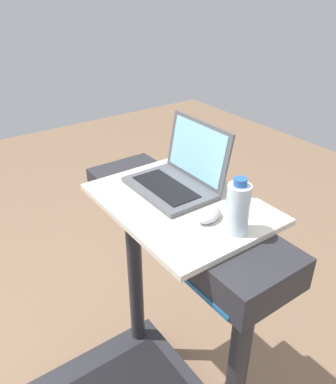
# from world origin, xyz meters

# --- Properties ---
(desk_board) EXTENTS (0.61, 0.45, 0.02)m
(desk_board) POSITION_xyz_m (0.00, 0.70, 1.13)
(desk_board) COLOR beige
(desk_board) RESTS_ON treadmill_base
(laptop) EXTENTS (0.31, 0.25, 0.23)m
(laptop) POSITION_xyz_m (-0.08, 0.75, 1.18)
(laptop) COLOR #515459
(laptop) RESTS_ON desk_board
(computer_mouse) EXTENTS (0.09, 0.11, 0.03)m
(computer_mouse) POSITION_xyz_m (0.15, 0.70, 1.15)
(computer_mouse) COLOR #B2B2B7
(computer_mouse) RESTS_ON desk_board
(water_bottle) EXTENTS (0.07, 0.07, 0.18)m
(water_bottle) POSITION_xyz_m (0.24, 0.73, 1.22)
(water_bottle) COLOR silver
(water_bottle) RESTS_ON desk_board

